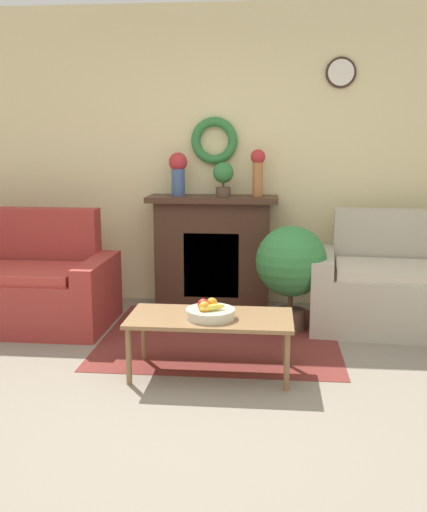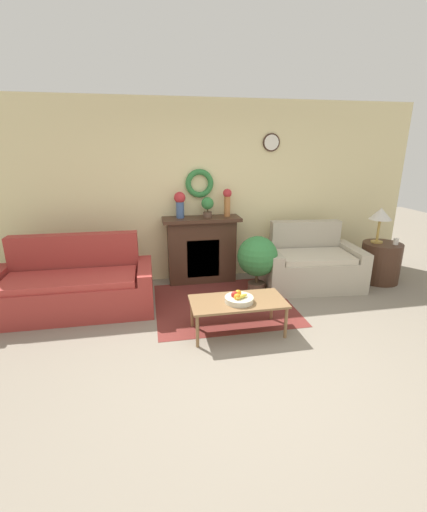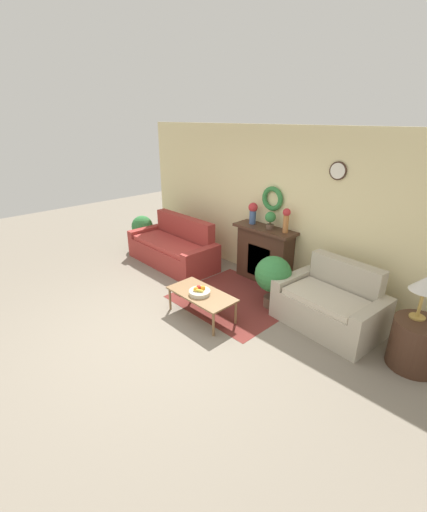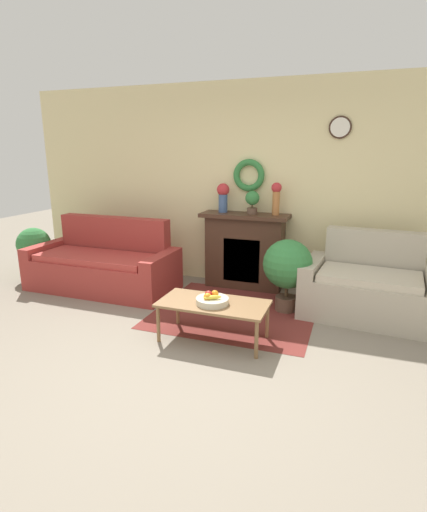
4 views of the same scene
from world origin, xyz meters
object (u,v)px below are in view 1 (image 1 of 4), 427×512
object	(u,v)px
coffee_table	(210,322)
fruit_bowl	(210,312)
vase_on_mantel_right	(258,169)
potted_plant_on_mantel	(223,176)
loveseat_right	(400,288)
fireplace	(213,251)
vase_on_mantel_left	(178,171)
potted_plant_floor_by_loveseat	(291,264)

from	to	relation	value
coffee_table	fruit_bowl	bearing A→B (deg)	-90.46
vase_on_mantel_right	potted_plant_on_mantel	world-z (taller)	vase_on_mantel_right
loveseat_right	coffee_table	size ratio (longest dim) A/B	1.41
coffee_table	fireplace	bearing A→B (deg)	95.09
fruit_bowl	vase_on_mantel_left	world-z (taller)	vase_on_mantel_left
coffee_table	vase_on_mantel_right	bearing A→B (deg)	81.34
loveseat_right	fireplace	bearing A→B (deg)	168.19
potted_plant_floor_by_loveseat	fruit_bowl	bearing A→B (deg)	-117.61
loveseat_right	vase_on_mantel_right	xyz separation A→B (m)	(-1.19, 0.49, 0.93)
fireplace	vase_on_mantel_right	xyz separation A→B (m)	(0.40, 0.01, 0.74)
potted_plant_on_mantel	potted_plant_floor_by_loveseat	world-z (taller)	potted_plant_on_mantel
coffee_table	potted_plant_floor_by_loveseat	xyz separation A→B (m)	(0.54, 1.00, 0.18)
fruit_bowl	vase_on_mantel_right	size ratio (longest dim) A/B	0.77
loveseat_right	potted_plant_floor_by_loveseat	world-z (taller)	loveseat_right
fireplace	potted_plant_floor_by_loveseat	size ratio (longest dim) A/B	1.38
fireplace	fruit_bowl	xyz separation A→B (m)	(0.15, -1.69, -0.08)
coffee_table	vase_on_mantel_right	size ratio (longest dim) A/B	2.56
loveseat_right	fruit_bowl	xyz separation A→B (m)	(-1.44, -1.21, 0.11)
coffee_table	potted_plant_floor_by_loveseat	world-z (taller)	potted_plant_floor_by_loveseat
vase_on_mantel_left	potted_plant_on_mantel	distance (m)	0.41
fireplace	fruit_bowl	size ratio (longest dim) A/B	3.68
coffee_table	potted_plant_on_mantel	world-z (taller)	potted_plant_on_mantel
vase_on_mantel_right	loveseat_right	bearing A→B (deg)	-22.35
coffee_table	potted_plant_on_mantel	xyz separation A→B (m)	(-0.05, 1.64, 0.84)
vase_on_mantel_left	vase_on_mantel_right	world-z (taller)	vase_on_mantel_right
fruit_bowl	potted_plant_floor_by_loveseat	size ratio (longest dim) A/B	0.37
vase_on_mantel_left	potted_plant_floor_by_loveseat	size ratio (longest dim) A/B	0.45
loveseat_right	potted_plant_on_mantel	distance (m)	1.79
loveseat_right	vase_on_mantel_left	size ratio (longest dim) A/B	3.89
vase_on_mantel_right	potted_plant_on_mantel	bearing A→B (deg)	-176.25
vase_on_mantel_right	potted_plant_floor_by_loveseat	xyz separation A→B (m)	(0.29, -0.66, -0.72)
fireplace	vase_on_mantel_left	bearing A→B (deg)	178.97
fireplace	potted_plant_on_mantel	xyz separation A→B (m)	(0.09, -0.01, 0.68)
fireplace	loveseat_right	size ratio (longest dim) A/B	0.78
potted_plant_floor_by_loveseat	vase_on_mantel_left	bearing A→B (deg)	146.79
loveseat_right	fruit_bowl	size ratio (longest dim) A/B	4.72
vase_on_mantel_right	potted_plant_on_mantel	xyz separation A→B (m)	(-0.31, -0.02, -0.06)
fireplace	vase_on_mantel_left	distance (m)	0.79
coffee_table	fruit_bowl	distance (m)	0.09
fireplace	vase_on_mantel_left	xyz separation A→B (m)	(-0.31, 0.01, 0.73)
fruit_bowl	potted_plant_on_mantel	size ratio (longest dim) A/B	1.05
fireplace	coffee_table	world-z (taller)	fireplace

